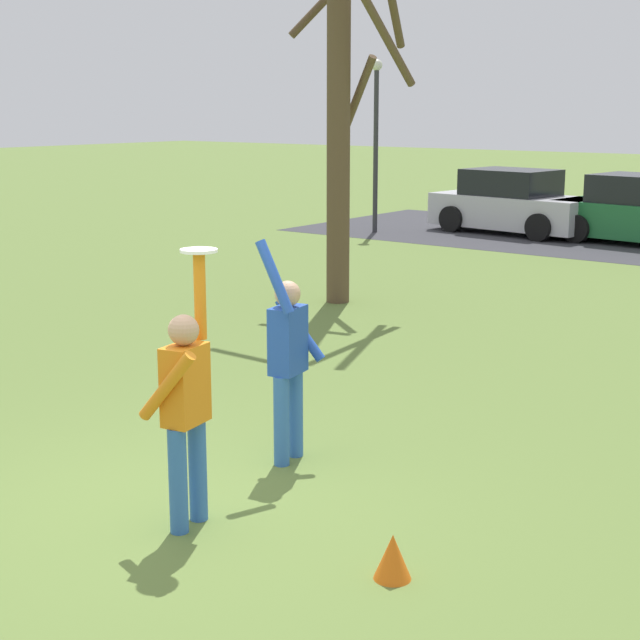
% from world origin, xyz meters
% --- Properties ---
extents(ground_plane, '(120.00, 120.00, 0.00)m').
position_xyz_m(ground_plane, '(0.00, 0.00, 0.00)').
color(ground_plane, olive).
extents(person_catcher, '(0.49, 0.57, 2.08)m').
position_xyz_m(person_catcher, '(0.32, -0.24, 0.98)').
color(person_catcher, '#3366B7').
rests_on(person_catcher, ground_plane).
extents(person_defender, '(0.51, 0.60, 2.04)m').
position_xyz_m(person_defender, '(0.04, 1.31, 0.98)').
color(person_defender, '#3366B7').
rests_on(person_defender, ground_plane).
extents(frisbee_disc, '(0.28, 0.28, 0.02)m').
position_xyz_m(frisbee_disc, '(0.28, -0.02, 2.09)').
color(frisbee_disc, white).
rests_on(frisbee_disc, person_catcher).
extents(parked_car_silver, '(4.28, 2.41, 1.59)m').
position_xyz_m(parked_car_silver, '(-5.61, 17.28, 0.73)').
color(parked_car_silver, '#BCBCC1').
rests_on(parked_car_silver, ground_plane).
extents(bare_tree_tall, '(2.27, 2.27, 6.64)m').
position_xyz_m(bare_tree_tall, '(-3.88, 7.48, 3.19)').
color(bare_tree_tall, brown).
rests_on(bare_tree_tall, ground_plane).
extents(lamppost_by_lot, '(0.28, 0.28, 4.26)m').
position_xyz_m(lamppost_by_lot, '(-8.46, 15.29, 2.59)').
color(lamppost_by_lot, '#2D2D33').
rests_on(lamppost_by_lot, ground_plane).
extents(field_cone_orange, '(0.26, 0.26, 0.32)m').
position_xyz_m(field_cone_orange, '(2.02, -0.02, 0.16)').
color(field_cone_orange, orange).
rests_on(field_cone_orange, ground_plane).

